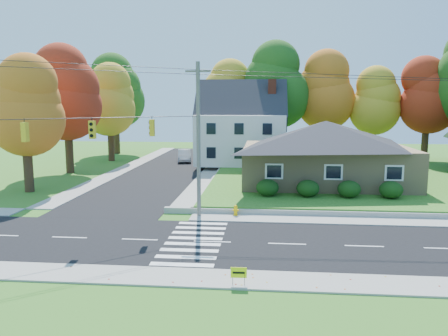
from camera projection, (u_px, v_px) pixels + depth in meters
The scene contains 22 objects.
ground at pixel (212, 242), 23.51m from camera, with size 120.00×120.00×0.00m, color #3D7923.
road_main at pixel (212, 242), 23.51m from camera, with size 90.00×8.00×0.02m, color black.
road_cross at pixel (170, 168), 49.85m from camera, with size 8.00×44.00×0.02m, color black.
sidewalk_north at pixel (221, 217), 28.43m from camera, with size 90.00×2.00×0.08m, color #9C9A90.
sidewalk_south at pixel (198, 278), 18.58m from camera, with size 90.00×2.00×0.08m, color #9C9A90.
lawn at pixel (369, 177), 42.96m from camera, with size 30.00×30.00×0.50m, color #3D7923.
ranch_house at pixel (325, 151), 38.05m from camera, with size 14.60×10.60×5.40m.
colonial_house at pixel (241, 128), 50.41m from camera, with size 10.40×8.40×9.60m.
hedge_row at pixel (328, 189), 32.31m from camera, with size 10.70×1.70×1.27m.
traffic_infrastructure at pixel (212, 145), 24.10m from camera, with size 38.10×10.66×10.00m.
tree_lot_0 at pixel (228, 96), 55.95m from camera, with size 6.72×6.72×12.51m.
tree_lot_1 at pixel (276, 85), 54.22m from camera, with size 7.84×7.84×14.60m.
tree_lot_2 at pixel (323, 91), 54.75m from camera, with size 7.28×7.28×13.56m.
tree_lot_3 at pixel (374, 101), 53.41m from camera, with size 6.16×6.16×11.47m.
tree_lot_4 at pixel (428, 95), 51.77m from camera, with size 6.72×6.72×12.51m.
tree_west_0 at pixel (24, 106), 35.84m from camera, with size 6.16×6.16×11.47m.
tree_west_1 at pixel (66, 93), 45.59m from camera, with size 7.28×7.28×13.56m.
tree_west_2 at pixel (109, 100), 55.44m from camera, with size 6.72×6.72×12.51m.
tree_west_3 at pixel (115, 91), 63.31m from camera, with size 7.84×7.84×14.60m.
white_car at pixel (184, 156), 55.62m from camera, with size 1.62×4.66×1.54m, color #B8B7BE.
fire_hydrant at pixel (236, 211), 28.78m from camera, with size 0.44×0.35×0.78m.
yard_sign at pixel (239, 273), 17.70m from camera, with size 0.66×0.05×0.83m.
Camera 1 is at (2.74, -22.51, 7.42)m, focal length 35.00 mm.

